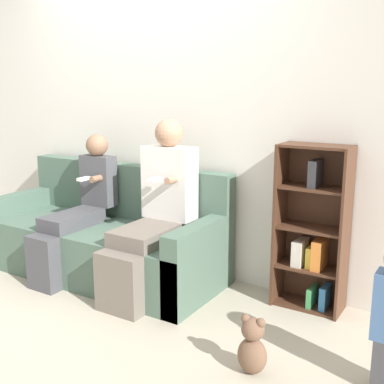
% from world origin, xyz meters
% --- Properties ---
extents(ground_plane, '(14.00, 14.00, 0.00)m').
position_xyz_m(ground_plane, '(0.00, 0.00, 0.00)').
color(ground_plane, '#B2A893').
extents(back_wall, '(10.00, 0.06, 2.55)m').
position_xyz_m(back_wall, '(0.00, 0.93, 1.27)').
color(back_wall, silver).
rests_on(back_wall, ground_plane).
extents(couch, '(1.99, 0.80, 0.87)m').
position_xyz_m(couch, '(-0.21, 0.50, 0.28)').
color(couch, '#4C6656').
rests_on(couch, ground_plane).
extents(adult_seated, '(0.40, 0.77, 1.27)m').
position_xyz_m(adult_seated, '(0.36, 0.42, 0.65)').
color(adult_seated, '#70665B').
rests_on(adult_seated, ground_plane).
extents(child_seated, '(0.30, 0.78, 1.12)m').
position_xyz_m(child_seated, '(-0.37, 0.38, 0.56)').
color(child_seated, '#47474C').
rests_on(child_seated, ground_plane).
extents(bookshelf, '(0.47, 0.26, 1.13)m').
position_xyz_m(bookshelf, '(1.41, 0.79, 0.52)').
color(bookshelf, '#4C2D1E').
rests_on(bookshelf, ground_plane).
extents(teddy_bear, '(0.16, 0.13, 0.33)m').
position_xyz_m(teddy_bear, '(1.41, -0.17, 0.15)').
color(teddy_bear, brown).
rests_on(teddy_bear, ground_plane).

